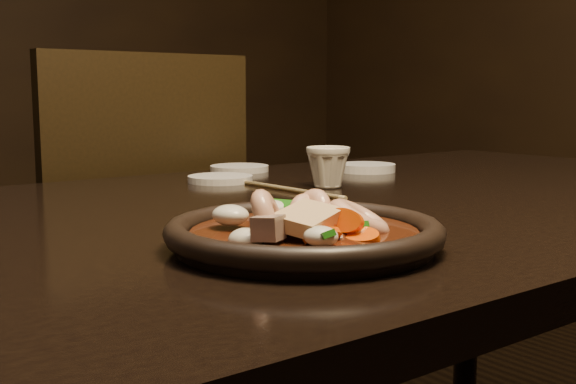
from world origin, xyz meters
TOP-DOWN VIEW (x-y plane):
  - table at (0.00, 0.00)m, footprint 1.60×0.90m
  - chair at (-0.10, 0.65)m, footprint 0.47×0.47m
  - plate at (-0.30, -0.22)m, footprint 0.28×0.28m
  - stirfry at (-0.30, -0.23)m, footprint 0.18×0.18m
  - soy_dish at (0.23, 0.24)m, footprint 0.11×0.11m
  - saucer_left at (-0.09, 0.27)m, footprint 0.11×0.11m
  - saucer_right at (0.03, 0.39)m, footprint 0.11×0.11m
  - tea_cup at (0.01, 0.11)m, footprint 0.09×0.09m
  - chopsticks at (-0.06, 0.11)m, footprint 0.02×0.25m

SIDE VIEW (x-z plane):
  - chair at x=-0.10m, z-range 0.04..1.02m
  - table at x=0.00m, z-range 0.30..1.05m
  - chopsticks at x=-0.06m, z-range 0.75..0.76m
  - saucer_left at x=-0.09m, z-range 0.75..0.76m
  - saucer_right at x=0.03m, z-range 0.75..0.76m
  - soy_dish at x=0.23m, z-range 0.75..0.77m
  - plate at x=-0.30m, z-range 0.75..0.78m
  - stirfry at x=-0.30m, z-range 0.74..0.81m
  - tea_cup at x=0.01m, z-range 0.75..0.82m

